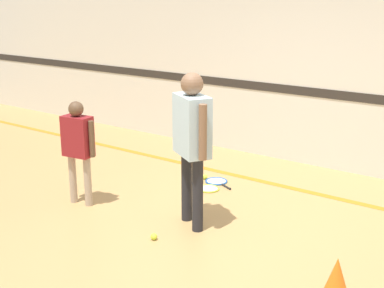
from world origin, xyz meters
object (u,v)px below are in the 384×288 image
tennis_ball_near_instructor (154,237)px  person_student_left (78,142)px  tennis_ball_by_spare_racket (205,177)px  racket_second_spare (207,188)px  person_instructor (192,133)px  training_cone (337,276)px  racket_spare_on_floor (217,182)px

tennis_ball_near_instructor → person_student_left: bearing=170.0°
person_student_left → tennis_ball_by_spare_racket: 1.79m
racket_second_spare → tennis_ball_near_instructor: (0.38, -1.46, 0.02)m
person_student_left → racket_second_spare: person_student_left is taller
person_instructor → training_cone: person_instructor is taller
racket_spare_on_floor → racket_second_spare: 0.27m
person_instructor → racket_second_spare: bearing=147.1°
racket_spare_on_floor → training_cone: training_cone is taller
person_instructor → racket_second_spare: (-0.47, 0.95, -0.97)m
person_student_left → tennis_ball_near_instructor: size_ratio=17.95×
racket_second_spare → person_student_left: bearing=60.5°
racket_spare_on_floor → tennis_ball_by_spare_racket: 0.19m
person_student_left → racket_spare_on_floor: size_ratio=2.41×
racket_second_spare → tennis_ball_near_instructor: bearing=110.9°
racket_spare_on_floor → racket_second_spare: size_ratio=1.03×
person_student_left → racket_spare_on_floor: (0.85, 1.50, -0.72)m
tennis_ball_near_instructor → tennis_ball_by_spare_racket: same height
person_instructor → racket_spare_on_floor: bearing=143.3°
racket_second_spare → tennis_ball_by_spare_racket: 0.35m
racket_spare_on_floor → tennis_ball_by_spare_racket: tennis_ball_by_spare_racket is taller
person_instructor → racket_second_spare: person_instructor is taller
racket_spare_on_floor → tennis_ball_near_instructor: (0.41, -1.73, 0.02)m
person_student_left → tennis_ball_near_instructor: person_student_left is taller
person_instructor → racket_second_spare: 1.44m
person_instructor → racket_second_spare: size_ratio=3.30×
racket_second_spare → tennis_ball_by_spare_racket: (-0.22, 0.27, 0.02)m
tennis_ball_near_instructor → training_cone: training_cone is taller
person_student_left → tennis_ball_by_spare_racket: bearing=58.4°
tennis_ball_near_instructor → racket_second_spare: bearing=104.6°
training_cone → tennis_ball_by_spare_racket: bearing=146.1°
person_student_left → tennis_ball_near_instructor: (1.27, -0.22, -0.70)m
person_student_left → racket_second_spare: (0.89, 1.23, -0.72)m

